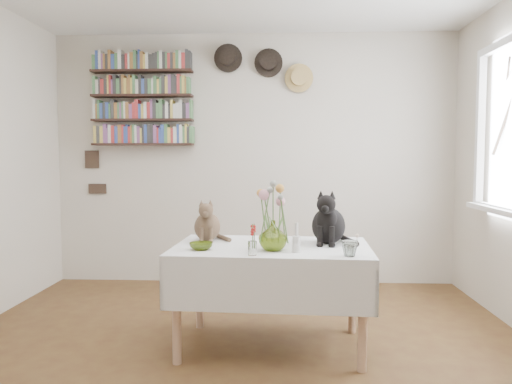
{
  "coord_description": "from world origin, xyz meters",
  "views": [
    {
      "loc": [
        0.26,
        -2.78,
        1.27
      ],
      "look_at": [
        0.11,
        0.39,
        1.05
      ],
      "focal_mm": 35.0,
      "sensor_mm": 36.0,
      "label": 1
    }
  ],
  "objects_px": {
    "dining_table": "(272,271)",
    "black_cat": "(329,216)",
    "tabby_cat": "(207,219)",
    "flower_vase": "(273,236)",
    "bookshelf_unit": "(142,100)"
  },
  "relations": [
    {
      "from": "dining_table",
      "to": "black_cat",
      "type": "xyz_separation_m",
      "value": [
        0.38,
        0.12,
        0.36
      ]
    },
    {
      "from": "tabby_cat",
      "to": "flower_vase",
      "type": "height_order",
      "value": "tabby_cat"
    },
    {
      "from": "tabby_cat",
      "to": "flower_vase",
      "type": "distance_m",
      "value": 0.59
    },
    {
      "from": "dining_table",
      "to": "black_cat",
      "type": "relative_size",
      "value": 3.55
    },
    {
      "from": "black_cat",
      "to": "bookshelf_unit",
      "type": "relative_size",
      "value": 0.37
    },
    {
      "from": "dining_table",
      "to": "flower_vase",
      "type": "bearing_deg",
      "value": -86.65
    },
    {
      "from": "black_cat",
      "to": "flower_vase",
      "type": "height_order",
      "value": "black_cat"
    },
    {
      "from": "dining_table",
      "to": "tabby_cat",
      "type": "height_order",
      "value": "tabby_cat"
    },
    {
      "from": "bookshelf_unit",
      "to": "tabby_cat",
      "type": "bearing_deg",
      "value": -59.95
    },
    {
      "from": "bookshelf_unit",
      "to": "dining_table",
      "type": "bearing_deg",
      "value": -51.86
    },
    {
      "from": "tabby_cat",
      "to": "black_cat",
      "type": "xyz_separation_m",
      "value": [
        0.84,
        -0.07,
        0.04
      ]
    },
    {
      "from": "black_cat",
      "to": "bookshelf_unit",
      "type": "distance_m",
      "value": 2.49
    },
    {
      "from": "black_cat",
      "to": "dining_table",
      "type": "bearing_deg",
      "value": -150.45
    },
    {
      "from": "black_cat",
      "to": "flower_vase",
      "type": "xyz_separation_m",
      "value": [
        -0.37,
        -0.29,
        -0.09
      ]
    },
    {
      "from": "tabby_cat",
      "to": "flower_vase",
      "type": "xyz_separation_m",
      "value": [
        0.47,
        -0.36,
        -0.06
      ]
    }
  ]
}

